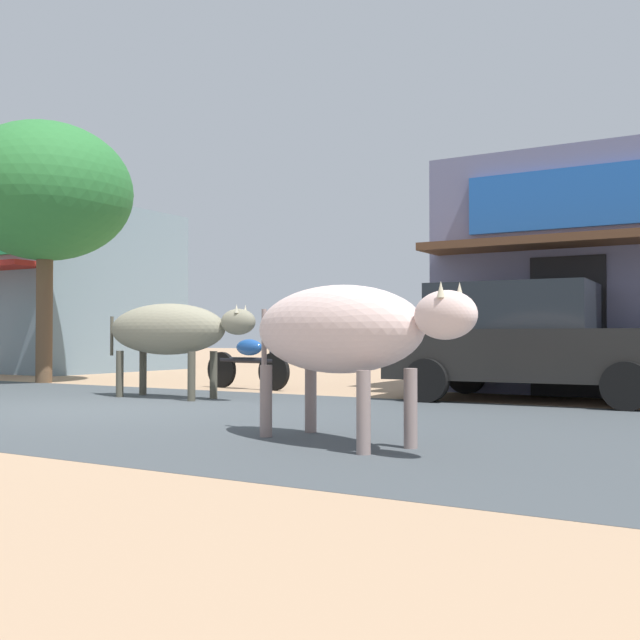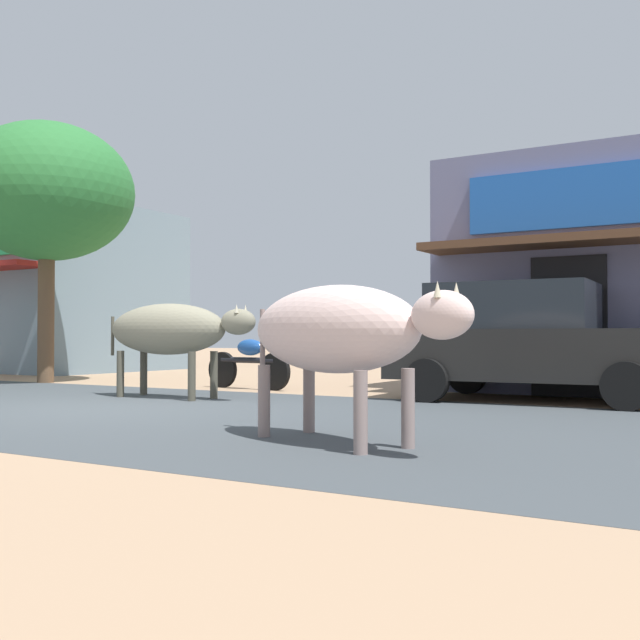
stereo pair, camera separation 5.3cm
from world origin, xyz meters
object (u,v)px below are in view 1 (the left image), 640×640
parked_hatchback_car (529,341)px  parked_motorcycle (248,361)px  cow_far_dark (339,331)px  roadside_tree (45,193)px  cow_near_brown (169,330)px

parked_hatchback_car → parked_motorcycle: parked_hatchback_car is taller
cow_far_dark → roadside_tree: bearing=154.0°
cow_far_dark → cow_near_brown: bearing=147.4°
parked_motorcycle → cow_near_brown: (0.13, -2.13, 0.52)m
parked_hatchback_car → cow_far_dark: 5.05m
roadside_tree → parked_motorcycle: size_ratio=2.76×
roadside_tree → parked_hatchback_car: 9.72m
roadside_tree → cow_near_brown: roadside_tree is taller
parked_hatchback_car → cow_far_dark: parked_hatchback_car is taller
parked_hatchback_car → cow_near_brown: size_ratio=1.46×
parked_hatchback_car → cow_near_brown: bearing=-154.5°
cow_near_brown → cow_far_dark: (4.41, -2.83, -0.04)m
roadside_tree → parked_hatchback_car: size_ratio=1.27×
roadside_tree → parked_motorcycle: 5.56m
parked_motorcycle → cow_far_dark: cow_far_dark is taller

